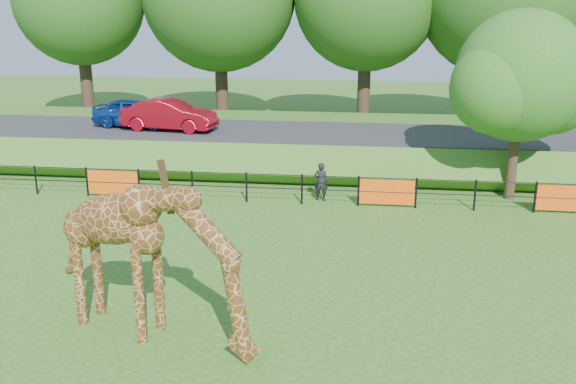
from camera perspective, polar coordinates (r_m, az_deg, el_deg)
name	(u,v)px	position (r m, az deg, el deg)	size (l,w,h in m)	color
ground	(268,305)	(15.58, -1.79, -10.03)	(90.00, 90.00, 0.00)	#2C5515
giraffe	(153,261)	(13.78, -11.94, -6.00)	(4.96, 0.91, 3.54)	#5C3413
perimeter_fence	(302,189)	(22.78, 1.24, 0.25)	(28.07, 0.10, 1.10)	black
embankment	(318,142)	(30.00, 2.70, 4.47)	(40.00, 9.00, 1.30)	#2C5515
road	(316,133)	(28.39, 2.48, 5.24)	(40.00, 5.00, 0.12)	#29292B
car_blue	(135,113)	(30.22, -13.45, 6.88)	(1.54, 3.84, 1.31)	#1544AE
car_red	(169,115)	(29.13, -10.50, 6.77)	(1.46, 4.19, 1.38)	#A00B1B
visitor	(321,182)	(23.18, 2.95, 0.93)	(0.51, 0.34, 1.41)	black
tree_east	(524,81)	(24.15, 20.20, 9.23)	(5.40, 4.71, 6.76)	#352818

